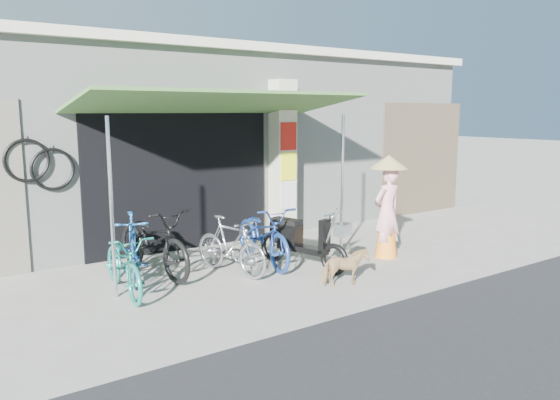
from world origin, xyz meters
TOP-DOWN VIEW (x-y plane):
  - ground at (0.00, 0.00)m, footprint 80.00×80.00m
  - bicycle_shop at (-0.00, 5.09)m, footprint 12.30×5.30m
  - shop_pillar at (0.85, 2.45)m, footprint 0.42×0.44m
  - awning at (-0.90, 1.63)m, footprint 4.60×1.88m
  - neighbour_right at (5.00, 2.59)m, footprint 2.60×0.06m
  - bike_teal at (-2.85, 0.81)m, footprint 0.67×1.63m
  - bike_blue at (-2.53, 1.38)m, footprint 0.94×1.65m
  - bike_black at (-2.19, 1.43)m, footprint 0.94×2.03m
  - bike_silver at (-1.24, 0.80)m, footprint 0.75×1.51m
  - bike_navy at (-0.54, 0.98)m, footprint 0.88×1.90m
  - street_dog at (-0.23, -0.63)m, footprint 0.69×0.47m
  - moped at (-0.18, 0.47)m, footprint 0.67×1.63m
  - nun at (1.39, 0.17)m, footprint 0.64×0.64m

SIDE VIEW (x-z plane):
  - ground at x=0.00m, z-range 0.00..0.00m
  - street_dog at x=-0.23m, z-range 0.00..0.54m
  - bike_teal at x=-2.85m, z-range 0.00..0.84m
  - moped at x=-0.18m, z-range -0.04..0.90m
  - bike_silver at x=-1.24m, z-range 0.00..0.87m
  - bike_blue at x=-2.53m, z-range 0.00..0.95m
  - bike_navy at x=-0.54m, z-range 0.00..0.96m
  - bike_black at x=-2.19m, z-range 0.00..1.03m
  - nun at x=1.39m, z-range -0.01..1.70m
  - neighbour_right at x=5.00m, z-range 0.00..2.60m
  - shop_pillar at x=0.85m, z-range 0.00..3.00m
  - bicycle_shop at x=0.00m, z-range 0.00..3.66m
  - awning at x=-0.90m, z-range 1.15..3.88m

